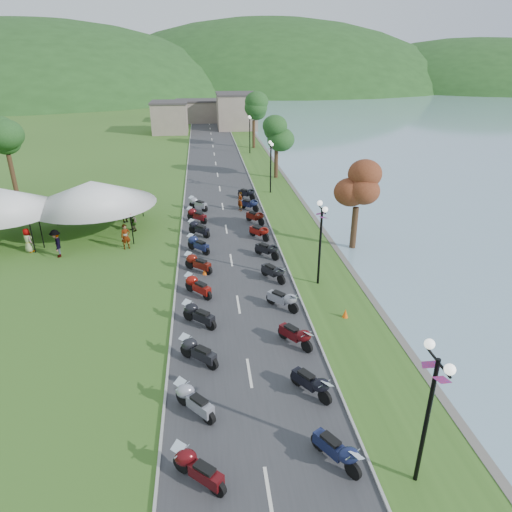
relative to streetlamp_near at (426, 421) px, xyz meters
name	(u,v)px	position (x,y,z in m)	size (l,w,h in m)	color
road	(220,189)	(-4.84, 36.04, -2.49)	(7.00, 120.00, 0.02)	#38383B
hills_backdrop	(203,87)	(-4.84, 196.04, -2.50)	(360.00, 120.00, 76.00)	#285621
far_building	(199,113)	(-6.84, 81.04, 0.00)	(18.00, 16.00, 5.00)	gray
moto_row_left	(198,301)	(-7.06, 11.77, -1.95)	(2.60, 37.23, 1.10)	#331411
moto_row_right	(269,260)	(-2.47, 16.56, -1.95)	(2.60, 33.56, 1.10)	#331411
streetlamp_near	(426,421)	(0.00, 0.00, 0.00)	(1.40, 1.40, 5.00)	black
vendor_tent_main	(95,206)	(-14.91, 24.94, -0.50)	(6.31, 6.31, 4.00)	silver
vendor_tent_side	(3,214)	(-21.23, 23.78, -0.50)	(5.62, 5.62, 4.00)	silver
tree_lakeside	(356,202)	(3.99, 19.29, 0.92)	(2.46, 2.46, 6.83)	#285A22
pedestrian_a	(127,248)	(-12.12, 20.95, -2.50)	(0.67, 0.49, 1.83)	slate
pedestrian_b	(99,215)	(-15.65, 28.92, -2.50)	(0.78, 0.43, 1.60)	slate
pedestrian_c	(59,257)	(-16.58, 20.02, -2.50)	(1.26, 0.52, 1.95)	slate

